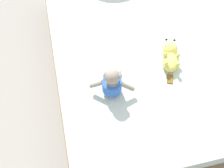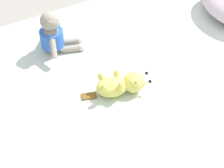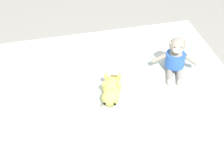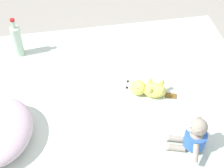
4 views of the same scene
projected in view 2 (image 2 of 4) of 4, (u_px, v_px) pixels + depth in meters
The scene contains 4 objects.
ground_plane at pixel (152, 130), 2.09m from camera, with size 16.00×16.00×0.00m, color #9E998E.
bed at pixel (155, 105), 1.93m from camera, with size 1.60×1.91×0.44m.
plush_monkey at pixel (54, 35), 1.85m from camera, with size 0.28×0.24×0.24m.
plush_yellow_creature at pixel (121, 84), 1.67m from camera, with size 0.17×0.33×0.10m.
Camera 2 is at (1.00, -0.83, 1.67)m, focal length 57.67 mm.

